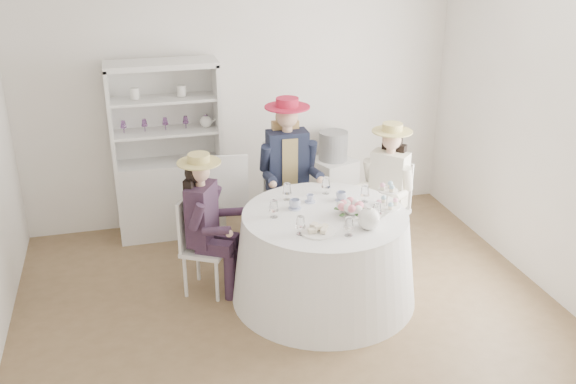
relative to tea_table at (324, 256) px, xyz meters
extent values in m
plane|color=brown|center=(-0.34, -0.18, -0.39)|extent=(4.50, 4.50, 0.00)
plane|color=white|center=(-0.34, 1.82, 0.96)|extent=(4.50, 0.00, 4.50)
plane|color=white|center=(-0.34, -2.18, 0.96)|extent=(4.50, 0.00, 4.50)
plane|color=white|center=(1.91, -0.18, 0.96)|extent=(0.00, 4.50, 4.50)
cone|color=white|center=(0.00, 0.00, -0.01)|extent=(1.57, 1.57, 0.77)
cylinder|color=white|center=(0.00, 0.00, 0.39)|extent=(1.37, 1.37, 0.02)
cube|color=silver|center=(-1.14, 1.57, 0.00)|extent=(1.08, 0.45, 0.79)
cube|color=silver|center=(-1.14, 1.75, 0.89)|extent=(1.06, 0.09, 0.97)
cube|color=silver|center=(-1.14, 1.57, 1.37)|extent=(1.08, 0.45, 0.05)
cube|color=silver|center=(-1.65, 1.57, 0.89)|extent=(0.06, 0.40, 0.97)
cube|color=silver|center=(-0.63, 1.57, 0.89)|extent=(0.06, 0.40, 0.97)
cube|color=silver|center=(-1.14, 1.57, 0.71)|extent=(1.00, 0.40, 0.03)
cube|color=silver|center=(-1.14, 1.57, 1.04)|extent=(1.00, 0.40, 0.03)
sphere|color=white|center=(-0.74, 1.57, 0.78)|extent=(0.12, 0.12, 0.12)
cube|color=silver|center=(0.60, 1.57, -0.07)|extent=(0.53, 0.53, 0.65)
cylinder|color=black|center=(0.60, 1.57, 0.41)|extent=(0.41, 0.41, 0.31)
cube|color=silver|center=(-0.95, 0.35, 0.01)|extent=(0.49, 0.49, 0.04)
cylinder|color=silver|center=(-0.90, 0.15, -0.19)|extent=(0.03, 0.03, 0.40)
cylinder|color=silver|center=(-0.76, 0.41, -0.19)|extent=(0.03, 0.03, 0.40)
cylinder|color=silver|center=(-1.15, 0.29, -0.19)|extent=(0.03, 0.03, 0.40)
cylinder|color=silver|center=(-1.01, 0.55, -0.19)|extent=(0.03, 0.03, 0.40)
cube|color=silver|center=(-1.10, 0.43, 0.26)|extent=(0.19, 0.31, 0.45)
cube|color=black|center=(-0.97, 0.36, 0.35)|extent=(0.32, 0.37, 0.52)
cube|color=black|center=(-0.90, 0.23, 0.09)|extent=(0.33, 0.25, 0.11)
cylinder|color=black|center=(-0.79, 0.16, -0.18)|extent=(0.09, 0.09, 0.42)
cylinder|color=black|center=(-1.03, 0.18, 0.41)|extent=(0.18, 0.15, 0.25)
cube|color=black|center=(-0.82, 0.37, 0.09)|extent=(0.33, 0.25, 0.11)
cylinder|color=black|center=(-0.71, 0.31, -0.18)|extent=(0.09, 0.09, 0.42)
cylinder|color=black|center=(-0.85, 0.50, 0.41)|extent=(0.18, 0.15, 0.25)
cylinder|color=#D8A889|center=(-0.97, 0.36, 0.63)|extent=(0.08, 0.08, 0.07)
sphere|color=#D8A889|center=(-0.97, 0.36, 0.73)|extent=(0.17, 0.17, 0.17)
sphere|color=black|center=(-1.00, 0.38, 0.71)|extent=(0.17, 0.17, 0.17)
cube|color=black|center=(-1.03, 0.39, 0.50)|extent=(0.17, 0.22, 0.34)
cylinder|color=tan|center=(-0.97, 0.36, 0.81)|extent=(0.36, 0.36, 0.01)
cylinder|color=tan|center=(-0.97, 0.36, 0.85)|extent=(0.18, 0.18, 0.07)
cube|color=silver|center=(-0.05, 1.01, 0.09)|extent=(0.43, 0.43, 0.04)
cylinder|color=silver|center=(-0.22, 0.85, -0.16)|extent=(0.04, 0.04, 0.47)
cylinder|color=silver|center=(0.12, 0.84, -0.16)|extent=(0.04, 0.04, 0.47)
cylinder|color=silver|center=(-0.22, 1.19, -0.16)|extent=(0.04, 0.04, 0.47)
cylinder|color=silver|center=(0.12, 1.18, -0.16)|extent=(0.04, 0.04, 0.47)
cube|color=silver|center=(-0.05, 1.21, 0.38)|extent=(0.41, 0.04, 0.53)
cube|color=#181D31|center=(-0.05, 1.04, 0.48)|extent=(0.39, 0.22, 0.62)
cube|color=tan|center=(-0.05, 1.04, 0.48)|extent=(0.15, 0.24, 0.53)
cube|color=#181D31|center=(-0.15, 0.89, 0.17)|extent=(0.14, 0.36, 0.13)
cylinder|color=#181D31|center=(-0.15, 0.74, -0.15)|extent=(0.11, 0.11, 0.49)
cylinder|color=#181D31|center=(-0.27, 1.00, 0.56)|extent=(0.10, 0.19, 0.29)
cube|color=#181D31|center=(0.04, 0.89, 0.17)|extent=(0.14, 0.36, 0.13)
cylinder|color=#181D31|center=(0.04, 0.74, -0.15)|extent=(0.11, 0.11, 0.49)
cylinder|color=#181D31|center=(0.17, 0.99, 0.56)|extent=(0.10, 0.19, 0.29)
cylinder|color=#D8A889|center=(-0.05, 1.04, 0.81)|extent=(0.10, 0.10, 0.09)
sphere|color=#D8A889|center=(-0.05, 1.04, 0.93)|extent=(0.20, 0.20, 0.20)
sphere|color=tan|center=(-0.05, 1.08, 0.91)|extent=(0.20, 0.20, 0.20)
cube|color=tan|center=(-0.05, 1.12, 0.66)|extent=(0.26, 0.09, 0.40)
cylinder|color=#B91B37|center=(-0.05, 1.04, 1.03)|extent=(0.43, 0.43, 0.01)
cylinder|color=#B91B37|center=(-0.05, 1.04, 1.07)|extent=(0.21, 0.21, 0.09)
cube|color=silver|center=(0.82, 0.60, 0.03)|extent=(0.53, 0.53, 0.04)
cylinder|color=silver|center=(0.61, 0.61, -0.19)|extent=(0.03, 0.03, 0.41)
cylinder|color=silver|center=(0.81, 0.39, -0.19)|extent=(0.03, 0.03, 0.41)
cylinder|color=silver|center=(0.82, 0.81, -0.19)|extent=(0.03, 0.03, 0.41)
cylinder|color=silver|center=(1.03, 0.60, -0.19)|extent=(0.03, 0.03, 0.41)
cube|color=silver|center=(0.94, 0.72, 0.28)|extent=(0.26, 0.28, 0.47)
cube|color=#EDE5CD|center=(0.83, 0.62, 0.37)|extent=(0.37, 0.37, 0.54)
cube|color=#EDE5CD|center=(0.68, 0.59, 0.10)|extent=(0.31, 0.31, 0.11)
cylinder|color=#EDE5CD|center=(0.58, 0.50, -0.18)|extent=(0.09, 0.09, 0.43)
cylinder|color=#EDE5CD|center=(0.67, 0.73, 0.44)|extent=(0.18, 0.17, 0.26)
cube|color=#EDE5CD|center=(0.79, 0.47, 0.10)|extent=(0.31, 0.31, 0.11)
cylinder|color=#EDE5CD|center=(0.70, 0.38, -0.18)|extent=(0.09, 0.09, 0.43)
cylinder|color=#EDE5CD|center=(0.94, 0.45, 0.44)|extent=(0.18, 0.17, 0.26)
cylinder|color=#D8A889|center=(0.83, 0.62, 0.66)|extent=(0.08, 0.08, 0.07)
sphere|color=#D8A889|center=(0.83, 0.62, 0.76)|extent=(0.18, 0.18, 0.18)
sphere|color=black|center=(0.86, 0.65, 0.75)|extent=(0.18, 0.18, 0.18)
cube|color=black|center=(0.88, 0.67, 0.53)|extent=(0.21, 0.21, 0.35)
cylinder|color=tan|center=(0.83, 0.62, 0.85)|extent=(0.37, 0.37, 0.01)
cylinder|color=tan|center=(0.83, 0.62, 0.88)|extent=(0.19, 0.19, 0.07)
cube|color=silver|center=(-0.65, 1.07, 0.10)|extent=(0.48, 0.48, 0.04)
cylinder|color=silver|center=(-0.46, 1.22, -0.15)|extent=(0.04, 0.04, 0.48)
cylinder|color=silver|center=(-0.80, 1.26, -0.15)|extent=(0.04, 0.04, 0.48)
cylinder|color=silver|center=(-0.50, 0.88, -0.15)|extent=(0.04, 0.04, 0.48)
cylinder|color=silver|center=(-0.84, 0.92, -0.15)|extent=(0.04, 0.04, 0.48)
cube|color=silver|center=(-0.68, 0.88, 0.39)|extent=(0.41, 0.08, 0.54)
imported|color=white|center=(-0.22, 0.16, 0.43)|extent=(0.13, 0.13, 0.08)
imported|color=white|center=(-0.05, 0.25, 0.43)|extent=(0.08, 0.08, 0.06)
imported|color=white|center=(0.22, 0.22, 0.43)|extent=(0.10, 0.10, 0.07)
imported|color=white|center=(0.22, -0.04, 0.42)|extent=(0.25, 0.25, 0.05)
sphere|color=pink|center=(0.24, -0.09, 0.48)|extent=(0.07, 0.07, 0.07)
sphere|color=white|center=(0.23, -0.06, 0.48)|extent=(0.07, 0.07, 0.07)
sphere|color=pink|center=(0.20, -0.04, 0.48)|extent=(0.07, 0.07, 0.07)
sphere|color=white|center=(0.17, -0.04, 0.48)|extent=(0.07, 0.07, 0.07)
sphere|color=pink|center=(0.14, -0.05, 0.48)|extent=(0.07, 0.07, 0.07)
sphere|color=white|center=(0.12, -0.08, 0.48)|extent=(0.07, 0.07, 0.07)
sphere|color=pink|center=(0.12, -0.11, 0.48)|extent=(0.07, 0.07, 0.07)
sphere|color=white|center=(0.14, -0.14, 0.48)|extent=(0.07, 0.07, 0.07)
sphere|color=pink|center=(0.17, -0.15, 0.48)|extent=(0.07, 0.07, 0.07)
sphere|color=white|center=(0.20, -0.15, 0.48)|extent=(0.07, 0.07, 0.07)
sphere|color=pink|center=(0.23, -0.12, 0.48)|extent=(0.07, 0.07, 0.07)
sphere|color=white|center=(0.25, -0.34, 0.48)|extent=(0.18, 0.18, 0.18)
cylinder|color=white|center=(0.36, -0.34, 0.49)|extent=(0.11, 0.03, 0.09)
cylinder|color=white|center=(0.25, -0.34, 0.57)|extent=(0.04, 0.04, 0.02)
cylinder|color=white|center=(-0.16, -0.31, 0.40)|extent=(0.28, 0.28, 0.01)
cube|color=beige|center=(-0.21, -0.33, 0.43)|extent=(0.06, 0.04, 0.03)
cube|color=beige|center=(-0.16, -0.31, 0.44)|extent=(0.07, 0.06, 0.03)
cube|color=beige|center=(-0.10, -0.29, 0.43)|extent=(0.08, 0.07, 0.03)
cube|color=beige|center=(-0.18, -0.27, 0.44)|extent=(0.08, 0.08, 0.03)
cube|color=beige|center=(-0.13, -0.35, 0.43)|extent=(0.07, 0.08, 0.03)
cylinder|color=white|center=(0.54, 0.00, 0.40)|extent=(0.22, 0.22, 0.01)
cylinder|color=white|center=(0.54, 0.00, 0.47)|extent=(0.02, 0.02, 0.15)
cylinder|color=white|center=(0.54, 0.00, 0.55)|extent=(0.17, 0.17, 0.01)
camera|label=1|loc=(-1.51, -4.54, 2.63)|focal=40.00mm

